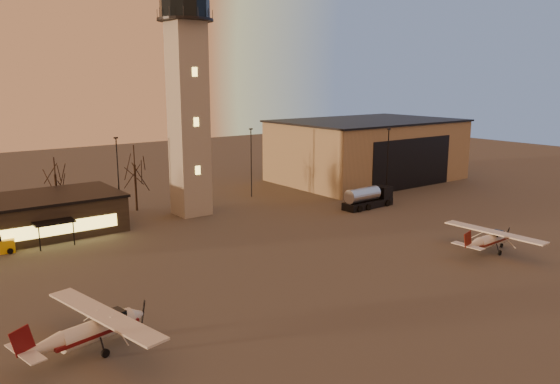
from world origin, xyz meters
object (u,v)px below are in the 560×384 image
(hangar, at_px, (367,150))
(terminal, at_px, (1,220))
(fuel_truck, at_px, (368,199))
(control_tower, at_px, (187,86))
(cessna_front, at_px, (491,242))
(cessna_rear, at_px, (100,332))

(hangar, height_order, terminal, hangar)
(terminal, bearing_deg, fuel_truck, -17.04)
(control_tower, height_order, cessna_front, control_tower)
(control_tower, height_order, fuel_truck, control_tower)
(cessna_rear, distance_m, fuel_truck, 46.03)
(control_tower, distance_m, terminal, 26.24)
(control_tower, height_order, terminal, control_tower)
(hangar, relative_size, fuel_truck, 3.87)
(hangar, xyz_separation_m, cessna_rear, (-57.68, -32.70, -4.04))
(terminal, bearing_deg, cessna_rear, -89.41)
(hangar, height_order, cessna_front, hangar)
(control_tower, relative_size, cessna_rear, 2.74)
(fuel_truck, bearing_deg, cessna_front, -102.14)
(fuel_truck, bearing_deg, control_tower, 150.14)
(control_tower, height_order, cessna_rear, control_tower)
(terminal, distance_m, cessna_front, 51.90)
(cessna_rear, xyz_separation_m, fuel_truck, (42.55, 17.57, 0.03))
(hangar, bearing_deg, fuel_truck, -134.99)
(cessna_rear, bearing_deg, cessna_front, -17.08)
(terminal, bearing_deg, hangar, 1.97)
(terminal, xyz_separation_m, fuel_truck, (42.86, -13.14, -1.01))
(terminal, relative_size, cessna_rear, 2.14)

